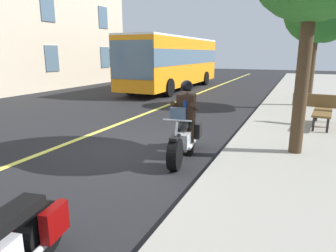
% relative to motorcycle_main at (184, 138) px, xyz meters
% --- Properties ---
extents(ground_plane, '(80.00, 80.00, 0.00)m').
position_rel_motorcycle_main_xyz_m(ground_plane, '(-0.04, -1.18, -0.45)').
color(ground_plane, black).
extents(lane_center_stripe, '(60.00, 0.16, 0.01)m').
position_rel_motorcycle_main_xyz_m(lane_center_stripe, '(-0.04, -3.18, -0.45)').
color(lane_center_stripe, '#E5DB4C').
rests_on(lane_center_stripe, ground_plane).
extents(motorcycle_main, '(2.22, 0.79, 1.26)m').
position_rel_motorcycle_main_xyz_m(motorcycle_main, '(0.00, 0.00, 0.00)').
color(motorcycle_main, black).
rests_on(motorcycle_main, ground_plane).
extents(rider_main, '(0.68, 0.61, 1.74)m').
position_rel_motorcycle_main_xyz_m(rider_main, '(-0.19, -0.03, 0.58)').
color(rider_main, black).
rests_on(rider_main, ground_plane).
extents(bus_far, '(11.05, 2.70, 3.30)m').
position_rel_motorcycle_main_xyz_m(bus_far, '(-12.41, -5.42, 1.42)').
color(bus_far, orange).
rests_on(bus_far, ground_plane).
extents(bench_sidewalk, '(1.84, 1.80, 0.95)m').
position_rel_motorcycle_main_xyz_m(bench_sidewalk, '(-3.95, 3.03, 0.26)').
color(bench_sidewalk, brown).
rests_on(bench_sidewalk, sidewalk_curb).
extents(street_tree_curbside, '(2.80, 2.60, 5.16)m').
position_rel_motorcycle_main_xyz_m(street_tree_curbside, '(-7.81, 2.75, 3.44)').
color(street_tree_curbside, '#4C3823').
rests_on(street_tree_curbside, sidewalk_curb).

